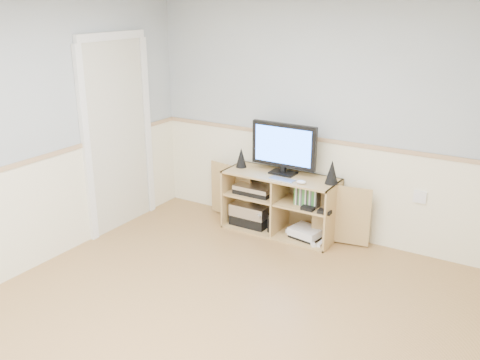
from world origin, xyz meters
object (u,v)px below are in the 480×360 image
monitor (284,147)px  game_consoles (306,233)px  media_cabinet (282,202)px  keyboard (282,180)px

monitor → game_consoles: monitor is taller
media_cabinet → game_consoles: bearing=-12.1°
media_cabinet → monitor: 0.61m
media_cabinet → keyboard: (0.08, -0.19, 0.32)m
keyboard → game_consoles: (0.23, 0.13, -0.59)m
keyboard → game_consoles: size_ratio=0.60×
media_cabinet → game_consoles: media_cabinet is taller
monitor → game_consoles: (0.31, -0.06, -0.87)m
monitor → keyboard: bearing=-65.7°
media_cabinet → keyboard: size_ratio=6.91×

